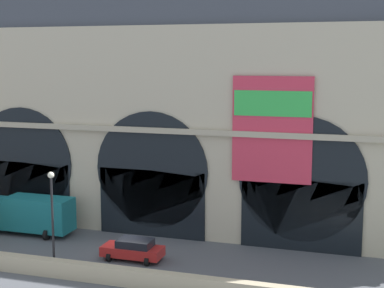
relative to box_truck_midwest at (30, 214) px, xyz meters
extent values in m
plane|color=#54565B|center=(9.78, -2.53, -1.70)|extent=(200.00, 200.00, 0.00)
cube|color=#BCAD8C|center=(9.78, -7.65, -1.12)|extent=(90.00, 0.70, 1.16)
cube|color=beige|center=(9.78, 4.52, 6.74)|extent=(50.06, 4.10, 16.88)
cube|color=#424751|center=(9.78, 4.82, 16.94)|extent=(50.06, 3.50, 3.52)
cube|color=black|center=(-2.14, 2.42, 1.04)|extent=(8.98, 0.20, 5.47)
cylinder|color=black|center=(-2.14, 2.42, 3.77)|extent=(9.45, 0.20, 9.45)
cube|color=black|center=(9.78, 2.42, 1.04)|extent=(8.98, 0.20, 5.47)
cylinder|color=black|center=(9.78, 2.42, 3.77)|extent=(9.45, 0.20, 9.45)
cube|color=black|center=(21.70, 2.42, 1.04)|extent=(8.98, 0.20, 5.47)
cylinder|color=black|center=(21.70, 2.42, 3.77)|extent=(9.45, 0.20, 9.45)
cube|color=#D8334C|center=(19.45, 2.30, 7.39)|extent=(5.98, 0.12, 7.93)
cube|color=green|center=(19.45, 2.22, 9.35)|extent=(5.74, 0.04, 1.89)
cube|color=#B6AB91|center=(9.78, 2.32, 7.02)|extent=(50.06, 0.50, 0.44)
cube|color=#19727A|center=(-2.86, 0.00, -0.13)|extent=(2.00, 2.30, 2.30)
cube|color=#19727A|center=(0.89, 0.00, 0.07)|extent=(5.50, 2.30, 2.70)
cylinder|color=black|center=(-2.96, 1.04, -1.28)|extent=(0.28, 0.84, 0.84)
cylinder|color=black|center=(2.14, -1.03, -1.28)|extent=(0.28, 0.84, 0.84)
cylinder|color=black|center=(2.14, 1.04, -1.28)|extent=(0.28, 0.84, 0.84)
cube|color=red|center=(10.49, -3.20, -1.05)|extent=(4.40, 1.80, 0.70)
cube|color=black|center=(10.71, -3.20, -0.43)|extent=(2.46, 1.62, 0.55)
cylinder|color=black|center=(9.04, -4.01, -1.40)|extent=(0.28, 0.60, 0.60)
cylinder|color=black|center=(9.04, -2.39, -1.40)|extent=(0.28, 0.60, 0.60)
cylinder|color=black|center=(11.94, -4.01, -1.40)|extent=(0.28, 0.60, 0.60)
cylinder|color=black|center=(11.94, -2.39, -1.40)|extent=(0.28, 0.60, 0.60)
cylinder|color=black|center=(6.30, -6.85, 1.55)|extent=(0.16, 0.16, 6.50)
sphere|color=#F2EDCC|center=(6.30, -6.85, 4.98)|extent=(0.44, 0.44, 0.44)
camera|label=1|loc=(26.47, -39.74, 12.73)|focal=53.87mm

